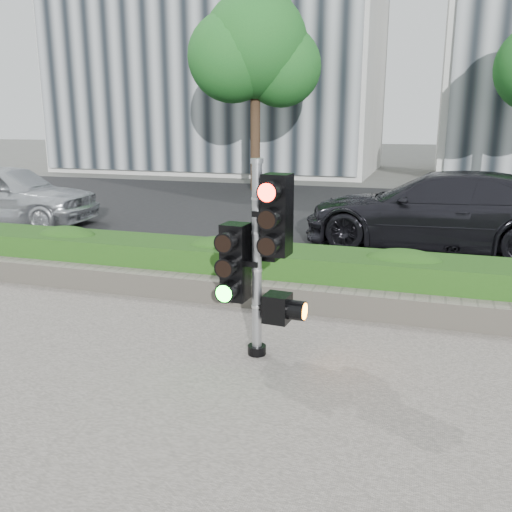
% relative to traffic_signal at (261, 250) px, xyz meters
% --- Properties ---
extents(ground, '(120.00, 120.00, 0.00)m').
position_rel_traffic_signal_xyz_m(ground, '(-0.09, -0.37, -1.22)').
color(ground, '#51514C').
rests_on(ground, ground).
extents(road, '(60.00, 13.00, 0.02)m').
position_rel_traffic_signal_xyz_m(road, '(-0.09, 9.63, -1.21)').
color(road, black).
rests_on(road, ground).
extents(curb, '(60.00, 0.25, 0.12)m').
position_rel_traffic_signal_xyz_m(curb, '(-0.09, 2.78, -1.16)').
color(curb, gray).
rests_on(curb, ground).
extents(stone_wall, '(12.00, 0.32, 0.34)m').
position_rel_traffic_signal_xyz_m(stone_wall, '(-0.09, 1.53, -1.02)').
color(stone_wall, gray).
rests_on(stone_wall, sidewalk).
extents(hedge, '(12.00, 1.00, 0.68)m').
position_rel_traffic_signal_xyz_m(hedge, '(-0.09, 2.18, -0.85)').
color(hedge, '#3D7524').
rests_on(hedge, sidewalk).
extents(building_left, '(16.00, 9.00, 15.00)m').
position_rel_traffic_signal_xyz_m(building_left, '(-9.09, 22.63, 6.28)').
color(building_left, '#B7B7B2').
rests_on(building_left, ground).
extents(tree_left, '(4.61, 4.03, 7.34)m').
position_rel_traffic_signal_xyz_m(tree_left, '(-4.61, 14.19, 3.82)').
color(tree_left, black).
rests_on(tree_left, ground).
extents(traffic_signal, '(0.76, 0.57, 2.16)m').
position_rel_traffic_signal_xyz_m(traffic_signal, '(0.00, 0.00, 0.00)').
color(traffic_signal, black).
rests_on(traffic_signal, sidewalk).
extents(car_silver, '(4.66, 2.26, 1.53)m').
position_rel_traffic_signal_xyz_m(car_silver, '(-8.41, 5.61, -0.44)').
color(car_silver, silver).
rests_on(car_silver, road).
extents(car_dark, '(5.59, 2.68, 1.57)m').
position_rel_traffic_signal_xyz_m(car_dark, '(1.90, 6.09, -0.42)').
color(car_dark, black).
rests_on(car_dark, road).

